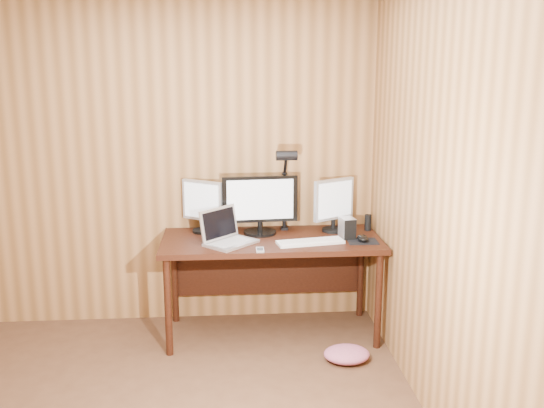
{
  "coord_description": "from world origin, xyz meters",
  "views": [
    {
      "loc": [
        0.61,
        -2.62,
        1.98
      ],
      "look_at": [
        0.93,
        1.58,
        1.02
      ],
      "focal_mm": 40.0,
      "sensor_mm": 36.0,
      "label": 1
    }
  ],
  "objects": [
    {
      "name": "speaker",
      "position": [
        1.68,
        1.8,
        0.81
      ],
      "size": [
        0.05,
        0.05,
        0.12
      ],
      "primitive_type": "cylinder",
      "color": "black",
      "rests_on": "desk"
    },
    {
      "name": "keyboard",
      "position": [
        1.2,
        1.48,
        0.76
      ],
      "size": [
        0.5,
        0.23,
        0.02
      ],
      "rotation": [
        0.0,
        0.0,
        0.18
      ],
      "color": "white",
      "rests_on": "desk"
    },
    {
      "name": "phone",
      "position": [
        0.83,
        1.33,
        0.76
      ],
      "size": [
        0.06,
        0.11,
        0.01
      ],
      "rotation": [
        0.0,
        0.0,
        -0.02
      ],
      "color": "silver",
      "rests_on": "desk"
    },
    {
      "name": "mouse",
      "position": [
        1.58,
        1.5,
        0.77
      ],
      "size": [
        0.08,
        0.12,
        0.04
      ],
      "primitive_type": "ellipsoid",
      "rotation": [
        0.0,
        0.0,
        0.06
      ],
      "color": "black",
      "rests_on": "mousepad"
    },
    {
      "name": "room_shell",
      "position": [
        0.0,
        0.0,
        1.25
      ],
      "size": [
        4.0,
        4.0,
        4.0
      ],
      "color": "#543420",
      "rests_on": "ground"
    },
    {
      "name": "desk_lamp",
      "position": [
        1.05,
        1.79,
        1.17
      ],
      "size": [
        0.15,
        0.22,
        0.68
      ],
      "rotation": [
        0.0,
        0.0,
        0.24
      ],
      "color": "black",
      "rests_on": "desk"
    },
    {
      "name": "monitor_right",
      "position": [
        1.42,
        1.79,
        0.97
      ],
      "size": [
        0.33,
        0.2,
        0.4
      ],
      "rotation": [
        0.0,
        0.0,
        0.51
      ],
      "color": "black",
      "rests_on": "desk"
    },
    {
      "name": "monitor_center",
      "position": [
        0.85,
        1.77,
        0.98
      ],
      "size": [
        0.56,
        0.25,
        0.44
      ],
      "rotation": [
        0.0,
        0.0,
        0.08
      ],
      "color": "black",
      "rests_on": "desk"
    },
    {
      "name": "monitor_left",
      "position": [
        0.43,
        1.84,
        0.96
      ],
      "size": [
        0.31,
        0.22,
        0.4
      ],
      "rotation": [
        0.0,
        0.0,
        -0.58
      ],
      "color": "black",
      "rests_on": "desk"
    },
    {
      "name": "mousepad",
      "position": [
        1.58,
        1.5,
        0.75
      ],
      "size": [
        0.22,
        0.18,
        0.0
      ],
      "primitive_type": "cube",
      "rotation": [
        0.0,
        0.0,
        -0.02
      ],
      "color": "black",
      "rests_on": "desk"
    },
    {
      "name": "laptop",
      "position": [
        0.6,
        1.54,
        0.81
      ],
      "size": [
        0.43,
        0.43,
        0.25
      ],
      "rotation": [
        0.0,
        0.0,
        0.79
      ],
      "color": "silver",
      "rests_on": "desk"
    },
    {
      "name": "fabric_pile",
      "position": [
        1.41,
        1.15,
        0.05
      ],
      "size": [
        0.38,
        0.34,
        0.1
      ],
      "primitive_type": null,
      "rotation": [
        0.0,
        0.0,
        0.29
      ],
      "color": "#B65876",
      "rests_on": "floor"
    },
    {
      "name": "desk",
      "position": [
        0.93,
        1.7,
        0.63
      ],
      "size": [
        1.6,
        0.7,
        0.75
      ],
      "color": "black",
      "rests_on": "floor"
    },
    {
      "name": "hard_drive",
      "position": [
        1.48,
        1.6,
        0.83
      ],
      "size": [
        0.11,
        0.15,
        0.15
      ],
      "rotation": [
        0.0,
        0.0,
        0.16
      ],
      "color": "silver",
      "rests_on": "desk"
    }
  ]
}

